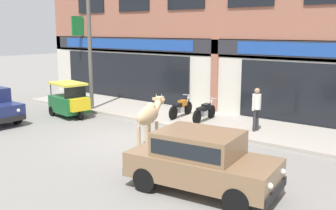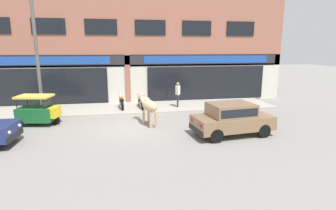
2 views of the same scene
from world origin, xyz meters
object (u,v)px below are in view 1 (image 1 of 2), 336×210
auto_rickshaw (70,102)px  pedestrian (257,105)px  motorcycle_1 (204,112)px  car_0 (201,158)px  cow (149,115)px  utility_pole (90,42)px  motorcycle_0 (181,108)px

auto_rickshaw → pedestrian: 8.10m
motorcycle_1 → pedestrian: 2.44m
motorcycle_1 → pedestrian: bearing=-4.7°
car_0 → motorcycle_1: size_ratio=2.07×
cow → utility_pole: 6.65m
pedestrian → utility_pole: size_ratio=0.26×
car_0 → pedestrian: pedestrian is taller
motorcycle_0 → motorcycle_1: bearing=-2.6°
motorcycle_1 → utility_pole: 6.33m
car_0 → pedestrian: size_ratio=2.34×
motorcycle_0 → pedestrian: 3.65m
utility_pole → motorcycle_1: bearing=11.0°
auto_rickshaw → motorcycle_1: size_ratio=1.16×
car_0 → pedestrian: bearing=102.7°
pedestrian → auto_rickshaw: bearing=-163.3°
pedestrian → utility_pole: 8.30m
motorcycle_1 → car_0: bearing=-58.0°
motorcycle_0 → cow: bearing=-69.7°
cow → motorcycle_1: (-0.13, 3.61, -0.50)m
car_0 → utility_pole: size_ratio=0.60×
car_0 → utility_pole: bearing=153.0°
auto_rickshaw → car_0: bearing=-19.9°
auto_rickshaw → utility_pole: size_ratio=0.33×
auto_rickshaw → motorcycle_1: (5.39, 2.52, -0.15)m
auto_rickshaw → motorcycle_0: auto_rickshaw is taller
auto_rickshaw → pedestrian: size_ratio=1.31×
auto_rickshaw → utility_pole: utility_pole is taller
auto_rickshaw → pedestrian: (7.75, 2.33, 0.45)m
auto_rickshaw → motorcycle_0: size_ratio=1.16×
cow → car_0: bearing=-32.0°
cow → motorcycle_1: bearing=92.0°
motorcycle_0 → pedestrian: bearing=-3.9°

